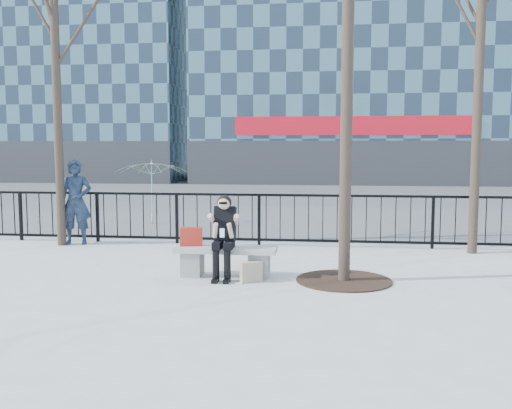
# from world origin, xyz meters

# --- Properties ---
(ground) EXTENTS (120.00, 120.00, 0.00)m
(ground) POSITION_xyz_m (0.00, 0.00, 0.00)
(ground) COLOR #A1A29C
(ground) RESTS_ON ground
(street_surface) EXTENTS (60.00, 23.00, 0.01)m
(street_surface) POSITION_xyz_m (0.00, 15.00, 0.00)
(street_surface) COLOR #474747
(street_surface) RESTS_ON ground
(railing) EXTENTS (14.00, 0.06, 1.10)m
(railing) POSITION_xyz_m (0.00, 3.00, 0.55)
(railing) COLOR black
(railing) RESTS_ON ground
(building_left) EXTENTS (16.20, 10.20, 22.60)m
(building_left) POSITION_xyz_m (-15.00, 27.00, 11.30)
(building_left) COLOR slate
(building_left) RESTS_ON ground
(tree_left) EXTENTS (2.80, 2.80, 6.50)m
(tree_left) POSITION_xyz_m (-4.00, 2.50, 4.86)
(tree_left) COLOR black
(tree_left) RESTS_ON ground
(tree_grate) EXTENTS (1.50, 1.50, 0.02)m
(tree_grate) POSITION_xyz_m (1.90, -0.10, 0.01)
(tree_grate) COLOR black
(tree_grate) RESTS_ON ground
(bench_main) EXTENTS (1.65, 0.46, 0.49)m
(bench_main) POSITION_xyz_m (0.00, 0.00, 0.30)
(bench_main) COLOR slate
(bench_main) RESTS_ON ground
(seated_woman) EXTENTS (0.50, 0.64, 1.34)m
(seated_woman) POSITION_xyz_m (0.00, -0.16, 0.67)
(seated_woman) COLOR black
(seated_woman) RESTS_ON ground
(handbag) EXTENTS (0.39, 0.24, 0.30)m
(handbag) POSITION_xyz_m (-0.57, 0.02, 0.64)
(handbag) COLOR red
(handbag) RESTS_ON bench_main
(shopping_bag) EXTENTS (0.36, 0.27, 0.32)m
(shopping_bag) POSITION_xyz_m (0.46, -0.34, 0.16)
(shopping_bag) COLOR #C9B08E
(shopping_bag) RESTS_ON ground
(standing_man) EXTENTS (0.75, 0.58, 1.83)m
(standing_man) POSITION_xyz_m (-3.74, 2.66, 0.92)
(standing_man) COLOR black
(standing_man) RESTS_ON ground
(vendor_umbrella) EXTENTS (2.00, 2.04, 1.75)m
(vendor_umbrella) POSITION_xyz_m (-3.08, 5.94, 0.88)
(vendor_umbrella) COLOR yellow
(vendor_umbrella) RESTS_ON ground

